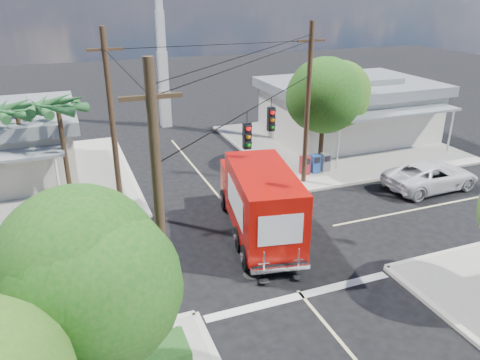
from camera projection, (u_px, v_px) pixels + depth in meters
ground at (256, 241)px, 20.99m from camera, size 120.00×120.00×0.00m
sidewalk_ne at (335, 143)px, 33.98m from camera, size 14.12×14.12×0.14m
sidewalk_nw at (7, 186)px, 26.70m from camera, size 14.12×14.12×0.14m
road_markings at (270, 257)px, 19.72m from camera, size 32.00×32.00×0.01m
building_ne at (348, 107)px, 34.60m from camera, size 11.80×10.20×4.50m
radio_tower at (162, 56)px, 36.24m from camera, size 0.80×0.80×17.00m
tree_sw_front at (104, 286)px, 10.50m from camera, size 3.88×3.78×6.03m
tree_ne_front at (325, 94)px, 27.41m from camera, size 4.21×4.14×6.66m
tree_ne_back at (342, 93)px, 30.40m from camera, size 3.77×3.66×5.82m
palm_nw_front at (58, 108)px, 23.02m from camera, size 3.01×3.08×5.59m
palm_nw_back at (17, 112)px, 23.78m from camera, size 3.01×3.08×5.19m
utility_poles at (209, 135)px, 20.06m from camera, size 12.00×10.68×9.00m
vending_boxes at (315, 164)px, 28.25m from camera, size 1.90×0.50×1.10m
delivery_truck at (259, 201)px, 20.87m from camera, size 3.73×8.13×3.40m
parked_car at (431, 176)px, 26.22m from camera, size 5.63×2.77×1.54m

